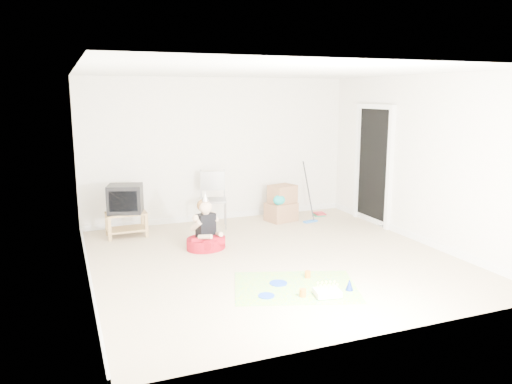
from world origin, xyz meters
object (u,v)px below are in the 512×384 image
object	(u,v)px
tv_stand	(126,222)
cardboard_boxes	(282,204)
folding_chair	(213,200)
birthday_cake	(327,293)
crt_tv	(125,199)
seated_woman	(206,236)

from	to	relation	value
tv_stand	cardboard_boxes	bearing A→B (deg)	0.37
folding_chair	birthday_cake	bearing A→B (deg)	-84.43
crt_tv	folding_chair	distance (m)	1.50
tv_stand	seated_woman	world-z (taller)	seated_woman
tv_stand	seated_woman	bearing A→B (deg)	-47.52
cardboard_boxes	seated_woman	size ratio (longest dim) A/B	0.74
crt_tv	cardboard_boxes	size ratio (longest dim) A/B	0.81
crt_tv	cardboard_boxes	xyz separation A→B (m)	(2.80, 0.02, -0.32)
folding_chair	birthday_cake	xyz separation A→B (m)	(0.33, -3.43, -0.45)
cardboard_boxes	birthday_cake	size ratio (longest dim) A/B	2.00
cardboard_boxes	birthday_cake	bearing A→B (deg)	-105.84
cardboard_boxes	birthday_cake	xyz separation A→B (m)	(-0.97, -3.42, -0.27)
cardboard_boxes	crt_tv	bearing A→B (deg)	-179.63
tv_stand	cardboard_boxes	distance (m)	2.80
crt_tv	cardboard_boxes	bearing A→B (deg)	15.70
crt_tv	seated_woman	world-z (taller)	seated_woman
tv_stand	folding_chair	size ratio (longest dim) A/B	0.66
cardboard_boxes	birthday_cake	distance (m)	3.57
cardboard_boxes	birthday_cake	world-z (taller)	cardboard_boxes
birthday_cake	seated_woman	bearing A→B (deg)	109.30
crt_tv	tv_stand	bearing A→B (deg)	15.33
crt_tv	birthday_cake	world-z (taller)	crt_tv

